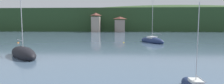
{
  "coord_description": "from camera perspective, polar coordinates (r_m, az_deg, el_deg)",
  "views": [
    {
      "loc": [
        1.36,
        20.88,
        4.71
      ],
      "look_at": [
        0.0,
        45.13,
        2.22
      ],
      "focal_mm": 29.93,
      "sensor_mm": 36.0,
      "label": 1
    }
  ],
  "objects": [
    {
      "name": "mooring_buoy_near",
      "position": [
        44.46,
        3.57,
        -0.25
      ],
      "size": [
        0.37,
        0.37,
        0.37
      ],
      "primitive_type": "sphere",
      "color": "yellow",
      "rests_on": "ground_plane"
    },
    {
      "name": "shore_building_west",
      "position": [
        98.4,
        -4.92,
        5.9
      ],
      "size": [
        4.46,
        6.09,
        9.99
      ],
      "color": "gray",
      "rests_on": "ground_plane"
    },
    {
      "name": "sailboat_far_1",
      "position": [
        45.76,
        12.11,
        0.4
      ],
      "size": [
        5.98,
        8.31,
        12.21
      ],
      "rotation": [
        0.0,
        0.0,
        2.06
      ],
      "color": "navy",
      "rests_on": "ground_plane"
    },
    {
      "name": "sailboat_mid_4",
      "position": [
        28.7,
        -25.48,
        -3.23
      ],
      "size": [
        7.44,
        7.8,
        11.77
      ],
      "rotation": [
        0.0,
        0.0,
        5.46
      ],
      "color": "black",
      "rests_on": "ground_plane"
    },
    {
      "name": "mooring_buoy_far",
      "position": [
        49.19,
        -26.75,
        -0.28
      ],
      "size": [
        0.46,
        0.46,
        0.46
      ],
      "primitive_type": "sphere",
      "color": "orange",
      "rests_on": "ground_plane"
    },
    {
      "name": "shore_building_westcentral",
      "position": [
        96.29,
        2.4,
        5.33
      ],
      "size": [
        5.39,
        3.68,
        7.95
      ],
      "color": "gray",
      "rests_on": "ground_plane"
    },
    {
      "name": "wooded_hillside",
      "position": [
        147.45,
        11.47,
        6.04
      ],
      "size": [
        352.0,
        75.81,
        28.86
      ],
      "color": "#264223",
      "rests_on": "ground_plane"
    }
  ]
}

